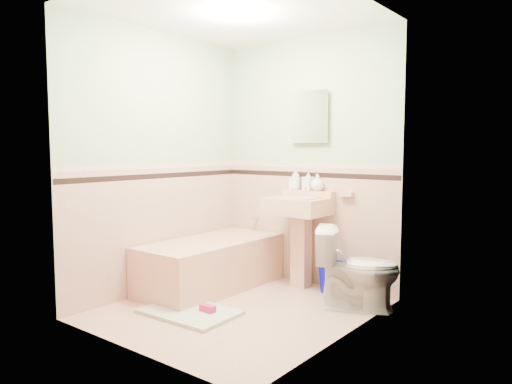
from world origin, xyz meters
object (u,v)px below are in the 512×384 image
Objects in this scene: soap_bottle_right at (317,182)px; sink at (298,243)px; shoe at (208,308)px; soap_bottle_left at (296,179)px; toilet at (358,268)px; medicine_cabinet at (310,117)px; soap_bottle_mid at (308,180)px; bathtub at (211,265)px; bucket at (333,278)px.

sink is at bearing -120.75° from soap_bottle_right.
shoe is (-0.15, -1.13, -0.39)m from sink.
toilet is (0.90, -0.39, -0.72)m from soap_bottle_left.
toilet reaches higher than shoe.
medicine_cabinet is (0.00, 0.21, 1.25)m from sink.
soap_bottle_right is at bearing 0.00° from soap_bottle_mid.
bathtub is 10.64× the size of shoe.
medicine_cabinet is (0.68, 0.74, 1.47)m from bathtub.
toilet is at bearing 48.83° from shoe.
soap_bottle_mid is 0.70× the size of bucket.
soap_bottle_left is 0.26m from soap_bottle_right.
shoe is at bearing 110.97° from toilet.
shoe is at bearing -101.27° from soap_bottle_right.
medicine_cabinet reaches higher than toilet.
medicine_cabinet is 0.64m from soap_bottle_mid.
medicine_cabinet reaches higher than shoe.
shoe is at bearing -96.55° from medicine_cabinet.
bathtub is 6.71× the size of soap_bottle_left.
medicine_cabinet is at bearing 94.03° from soap_bottle_mid.
medicine_cabinet is 2.12× the size of soap_bottle_left.
sink is 4.04× the size of soap_bottle_left.
soap_bottle_mid is 1.19× the size of soap_bottle_right.
toilet reaches higher than bucket.
bathtub is 3.17× the size of medicine_cabinet.
soap_bottle_mid is 1.10m from toilet.
bucket is at bearing 31.02° from bathtub.
toilet is at bearing 12.50° from bathtub.
sink is 1.21m from shoe.
bathtub is 8.87× the size of soap_bottle_right.
toilet is 2.50× the size of bucket.
medicine_cabinet is at bearing 160.50° from bucket.
bathtub is 1.20m from bucket.
sink is 3.18× the size of bucket.
medicine_cabinet reaches higher than bathtub.
medicine_cabinet is 2.36× the size of soap_bottle_mid.
shoe is at bearing -112.34° from bucket.
soap_bottle_left is at bearing 93.17° from shoe.
bucket is 2.02× the size of shoe.
soap_bottle_left reaches higher than bucket.
soap_bottle_mid is (0.68, 0.71, 0.84)m from bathtub.
sink is 1.27m from medicine_cabinet.
bucket is at bearing -10.61° from soap_bottle_left.
bucket is (0.34, -0.09, -0.92)m from soap_bottle_mid.
soap_bottle_right reaches higher than shoe.
toilet is at bearing -31.39° from soap_bottle_right.
sink reaches higher than bucket.
bathtub is 1.23m from soap_bottle_left.
sink is 1.27× the size of toilet.
bathtub is at bearing 78.05° from toilet.
bathtub is at bearing -142.07° from sink.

